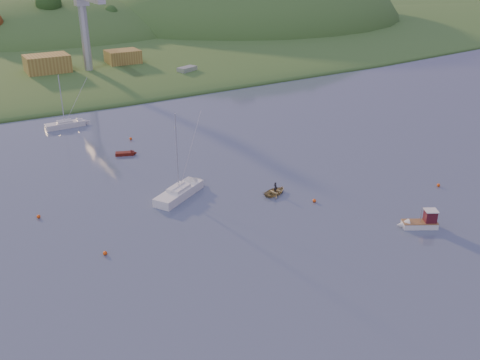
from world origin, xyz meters
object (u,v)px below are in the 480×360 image
canoe (275,191)px  red_tender (129,153)px  sailboat_far (65,124)px  fishing_boat (417,222)px  sailboat_near (179,192)px

canoe → red_tender: 29.31m
sailboat_far → canoe: bearing=-69.6°
canoe → red_tender: red_tender is taller
sailboat_far → canoe: (18.86, -47.42, -0.30)m
sailboat_far → red_tender: 21.96m
fishing_boat → sailboat_far: bearing=-36.9°
canoe → sailboat_near: bearing=49.0°
sailboat_near → canoe: size_ratio=3.27×
fishing_boat → sailboat_far: size_ratio=0.50×
fishing_boat → red_tender: fishing_boat is taller
canoe → fishing_boat: bearing=-165.2°
red_tender → fishing_boat: bearing=-41.5°
fishing_boat → red_tender: 49.68m
sailboat_far → red_tender: size_ratio=2.69×
sailboat_near → canoe: 14.04m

